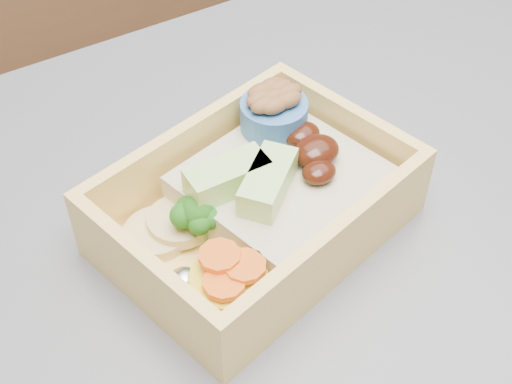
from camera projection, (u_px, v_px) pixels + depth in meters
bento_box at (260, 198)px, 0.49m from camera, size 0.23×0.19×0.07m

